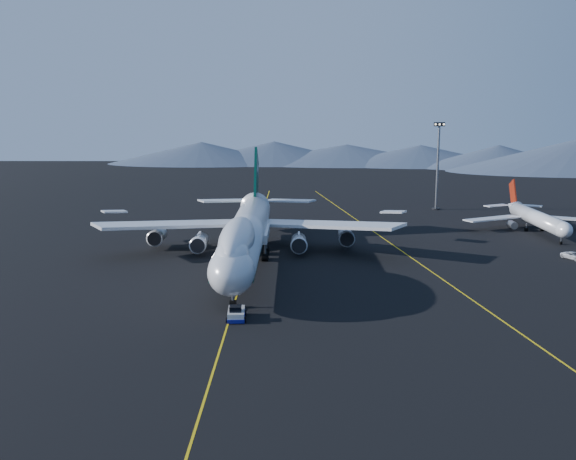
{
  "coord_description": "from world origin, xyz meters",
  "views": [
    {
      "loc": [
        8.45,
        -112.78,
        26.88
      ],
      "look_at": [
        7.47,
        1.18,
        6.0
      ],
      "focal_mm": 40.0,
      "sensor_mm": 36.0,
      "label": 1
    }
  ],
  "objects_px": {
    "pushback_tug": "(236,314)",
    "second_jet": "(535,218)",
    "boeing_747": "(246,232)",
    "floodlight_mast": "(438,166)",
    "service_van": "(574,256)"
  },
  "relations": [
    {
      "from": "boeing_747",
      "to": "second_jet",
      "type": "distance_m",
      "value": 71.83
    },
    {
      "from": "floodlight_mast",
      "to": "pushback_tug",
      "type": "bearing_deg",
      "value": -115.95
    },
    {
      "from": "boeing_747",
      "to": "floodlight_mast",
      "type": "bearing_deg",
      "value": 53.85
    },
    {
      "from": "pushback_tug",
      "to": "floodlight_mast",
      "type": "xyz_separation_m",
      "value": [
        47.82,
        98.27,
        11.71
      ]
    },
    {
      "from": "service_van",
      "to": "second_jet",
      "type": "bearing_deg",
      "value": 57.56
    },
    {
      "from": "second_jet",
      "to": "floodlight_mast",
      "type": "bearing_deg",
      "value": 113.19
    },
    {
      "from": "boeing_747",
      "to": "floodlight_mast",
      "type": "xyz_separation_m",
      "value": [
        48.72,
        66.69,
        6.51
      ]
    },
    {
      "from": "boeing_747",
      "to": "second_jet",
      "type": "height_order",
      "value": "boeing_747"
    },
    {
      "from": "boeing_747",
      "to": "pushback_tug",
      "type": "xyz_separation_m",
      "value": [
        0.9,
        -31.57,
        -5.2
      ]
    },
    {
      "from": "floodlight_mast",
      "to": "service_van",
      "type": "bearing_deg",
      "value": -79.19
    },
    {
      "from": "boeing_747",
      "to": "floodlight_mast",
      "type": "relative_size",
      "value": 2.98
    },
    {
      "from": "pushback_tug",
      "to": "second_jet",
      "type": "distance_m",
      "value": 90.01
    },
    {
      "from": "boeing_747",
      "to": "pushback_tug",
      "type": "height_order",
      "value": "boeing_747"
    },
    {
      "from": "floodlight_mast",
      "to": "second_jet",
      "type": "bearing_deg",
      "value": -65.92
    },
    {
      "from": "boeing_747",
      "to": "service_van",
      "type": "xyz_separation_m",
      "value": [
        60.69,
        4.06,
        -5.15
      ]
    }
  ]
}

